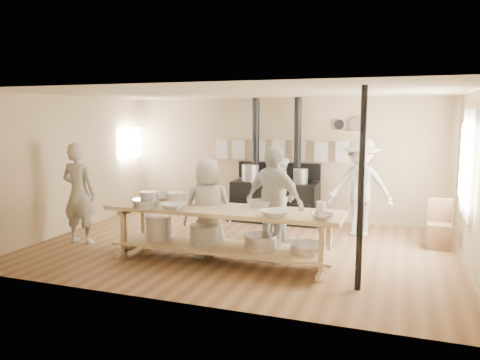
% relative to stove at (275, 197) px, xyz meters
% --- Properties ---
extents(ground, '(7.00, 7.00, 0.00)m').
position_rel_stove_xyz_m(ground, '(0.01, -2.12, -0.52)').
color(ground, brown).
rests_on(ground, ground).
extents(room_shell, '(7.00, 7.00, 7.00)m').
position_rel_stove_xyz_m(room_shell, '(0.01, -2.12, 1.10)').
color(room_shell, tan).
rests_on(room_shell, ground).
extents(window_right, '(0.09, 1.50, 1.65)m').
position_rel_stove_xyz_m(window_right, '(3.48, -1.52, 0.98)').
color(window_right, beige).
rests_on(window_right, ground).
extents(left_opening, '(0.00, 0.90, 0.90)m').
position_rel_stove_xyz_m(left_opening, '(-3.44, -0.12, 1.08)').
color(left_opening, white).
rests_on(left_opening, ground).
extents(stove, '(1.90, 0.75, 2.60)m').
position_rel_stove_xyz_m(stove, '(0.00, 0.00, 0.00)').
color(stove, black).
rests_on(stove, ground).
extents(towel_rail, '(3.00, 0.04, 0.47)m').
position_rel_stove_xyz_m(towel_rail, '(0.01, 0.28, 1.04)').
color(towel_rail, tan).
rests_on(towel_rail, ground).
extents(back_wall_shelf, '(0.63, 0.14, 0.32)m').
position_rel_stove_xyz_m(back_wall_shelf, '(1.47, 0.32, 1.48)').
color(back_wall_shelf, tan).
rests_on(back_wall_shelf, ground).
extents(prep_table, '(3.60, 0.90, 0.85)m').
position_rel_stove_xyz_m(prep_table, '(-0.00, -3.02, -0.00)').
color(prep_table, tan).
rests_on(prep_table, ground).
extents(support_post, '(0.08, 0.08, 2.60)m').
position_rel_stove_xyz_m(support_post, '(2.06, -3.47, 0.78)').
color(support_post, black).
rests_on(support_post, ground).
extents(cook_far_left, '(0.66, 0.44, 1.78)m').
position_rel_stove_xyz_m(cook_far_left, '(-2.77, -2.80, 0.37)').
color(cook_far_left, '#AEAC9A').
rests_on(cook_far_left, ground).
extents(cook_left, '(0.90, 0.80, 1.52)m').
position_rel_stove_xyz_m(cook_left, '(0.42, -1.33, 0.24)').
color(cook_left, '#AEAC9A').
rests_on(cook_left, ground).
extents(cook_center, '(0.92, 0.81, 1.58)m').
position_rel_stove_xyz_m(cook_center, '(-0.34, -2.78, 0.27)').
color(cook_center, '#AEAC9A').
rests_on(cook_center, ground).
extents(cook_right, '(1.14, 0.80, 1.79)m').
position_rel_stove_xyz_m(cook_right, '(0.70, -2.64, 0.38)').
color(cook_right, '#AEAC9A').
rests_on(cook_right, ground).
extents(cook_by_window, '(1.24, 0.77, 1.84)m').
position_rel_stove_xyz_m(cook_by_window, '(1.80, -0.62, 0.40)').
color(cook_by_window, '#AEAC9A').
rests_on(cook_by_window, ground).
extents(chair, '(0.40, 0.40, 0.83)m').
position_rel_stove_xyz_m(chair, '(3.16, -1.01, -0.28)').
color(chair, '#533721').
rests_on(chair, ground).
extents(bowl_white_a, '(0.36, 0.36, 0.09)m').
position_rel_stove_xyz_m(bowl_white_a, '(-0.64, -3.35, 0.37)').
color(bowl_white_a, white).
rests_on(bowl_white_a, prep_table).
extents(bowl_steel_a, '(0.48, 0.48, 0.11)m').
position_rel_stove_xyz_m(bowl_steel_a, '(-1.18, -2.69, 0.38)').
color(bowl_steel_a, silver).
rests_on(bowl_steel_a, prep_table).
extents(bowl_white_b, '(0.55, 0.55, 0.10)m').
position_rel_stove_xyz_m(bowl_white_b, '(0.91, -3.35, 0.38)').
color(bowl_white_b, white).
rests_on(bowl_white_b, prep_table).
extents(bowl_steel_b, '(0.36, 0.36, 0.09)m').
position_rel_stove_xyz_m(bowl_steel_b, '(1.56, -3.35, 0.38)').
color(bowl_steel_b, silver).
rests_on(bowl_steel_b, prep_table).
extents(roasting_pan, '(0.53, 0.45, 0.10)m').
position_rel_stove_xyz_m(roasting_pan, '(0.55, -2.70, 0.38)').
color(roasting_pan, '#B2B2B7').
rests_on(roasting_pan, prep_table).
extents(mixing_bowl_large, '(0.41, 0.41, 0.13)m').
position_rel_stove_xyz_m(mixing_bowl_large, '(-1.11, -3.35, 0.39)').
color(mixing_bowl_large, silver).
rests_on(mixing_bowl_large, prep_table).
extents(bucket_galv, '(0.34, 0.34, 0.24)m').
position_rel_stove_xyz_m(bucket_galv, '(-1.05, -3.35, 0.45)').
color(bucket_galv, gray).
rests_on(bucket_galv, prep_table).
extents(deep_bowl_enamel, '(0.36, 0.36, 0.18)m').
position_rel_stove_xyz_m(deep_bowl_enamel, '(-0.81, -2.93, 0.42)').
color(deep_bowl_enamel, white).
rests_on(deep_bowl_enamel, prep_table).
extents(pitcher, '(0.17, 0.17, 0.20)m').
position_rel_stove_xyz_m(pitcher, '(1.49, -3.05, 0.43)').
color(pitcher, white).
rests_on(pitcher, prep_table).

